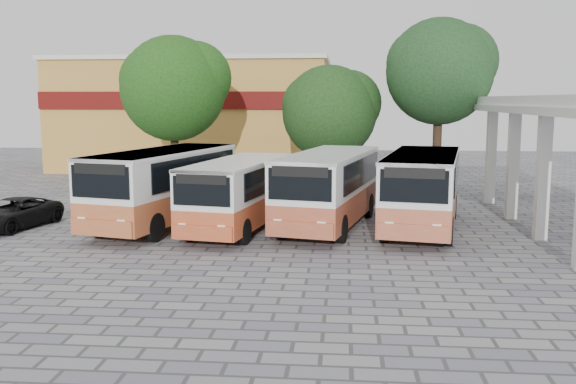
# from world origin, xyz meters

# --- Properties ---
(ground) EXTENTS (90.00, 90.00, 0.00)m
(ground) POSITION_xyz_m (0.00, 0.00, 0.00)
(ground) COLOR gray
(ground) RESTS_ON ground
(shophouse_block) EXTENTS (20.40, 10.40, 8.30)m
(shophouse_block) POSITION_xyz_m (-11.00, 25.99, 4.16)
(shophouse_block) COLOR #BE8737
(shophouse_block) RESTS_ON ground
(bus_far_left) EXTENTS (4.68, 9.27, 3.17)m
(bus_far_left) POSITION_xyz_m (-7.05, 3.12, 1.83)
(bus_far_left) COLOR #B0562D
(bus_far_left) RESTS_ON ground
(bus_centre_left) EXTENTS (3.70, 8.17, 2.83)m
(bus_centre_left) POSITION_xyz_m (-3.78, 2.56, 1.64)
(bus_centre_left) COLOR #B74923
(bus_centre_left) RESTS_ON ground
(bus_centre_right) EXTENTS (4.38, 9.01, 3.09)m
(bus_centre_right) POSITION_xyz_m (-0.18, 3.42, 1.79)
(bus_centre_right) COLOR #A54B2E
(bus_centre_right) RESTS_ON ground
(bus_far_right) EXTENTS (4.18, 9.00, 3.11)m
(bus_far_right) POSITION_xyz_m (3.60, 3.29, 1.80)
(bus_far_right) COLOR #AE5435
(bus_far_right) RESTS_ON ground
(tree_left) EXTENTS (6.31, 6.01, 8.88)m
(tree_left) POSITION_xyz_m (-9.29, 13.63, 6.07)
(tree_left) COLOR black
(tree_left) RESTS_ON ground
(tree_middle) EXTENTS (5.56, 5.29, 7.18)m
(tree_middle) POSITION_xyz_m (-0.37, 13.46, 4.70)
(tree_middle) COLOR #48331F
(tree_middle) RESTS_ON ground
(tree_right) EXTENTS (6.02, 5.74, 9.61)m
(tree_right) POSITION_xyz_m (5.55, 12.97, 6.92)
(tree_right) COLOR #3E2A1D
(tree_right) RESTS_ON ground
(parked_car) EXTENTS (2.92, 4.75, 1.23)m
(parked_car) POSITION_xyz_m (-13.11, 2.08, 0.61)
(parked_car) COLOR black
(parked_car) RESTS_ON ground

